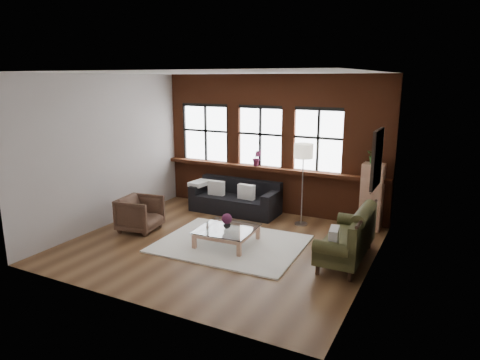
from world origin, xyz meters
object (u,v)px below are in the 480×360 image
at_px(dark_sofa, 235,197).
at_px(vase, 227,224).
at_px(drawer_chest, 372,196).
at_px(vintage_settee, 346,235).
at_px(armchair, 140,214).
at_px(coffee_table, 227,237).
at_px(floor_lamp, 302,182).

xyz_separation_m(dark_sofa, vase, (0.82, -1.88, 0.03)).
bearing_deg(drawer_chest, vase, -135.78).
bearing_deg(vintage_settee, dark_sofa, 152.51).
relative_size(armchair, coffee_table, 0.77).
distance_m(vintage_settee, vase, 2.21).
bearing_deg(armchair, vintage_settee, -91.78).
distance_m(dark_sofa, drawer_chest, 3.10).
height_order(drawer_chest, floor_lamp, floor_lamp).
xyz_separation_m(vintage_settee, armchair, (-4.18, -0.44, -0.11)).
relative_size(vase, floor_lamp, 0.08).
distance_m(vintage_settee, drawer_chest, 1.89).
distance_m(drawer_chest, floor_lamp, 1.47).
distance_m(vase, floor_lamp, 2.04).
bearing_deg(coffee_table, vintage_settee, 8.22).
bearing_deg(vintage_settee, coffee_table, -171.78).
distance_m(armchair, drawer_chest, 4.85).
bearing_deg(floor_lamp, coffee_table, -116.51).
distance_m(dark_sofa, floor_lamp, 1.79).
relative_size(armchair, drawer_chest, 0.56).
relative_size(coffee_table, vase, 7.02).
bearing_deg(floor_lamp, vintage_settee, -47.71).
bearing_deg(vase, dark_sofa, 113.49).
distance_m(vintage_settee, floor_lamp, 2.01).
height_order(dark_sofa, vintage_settee, vintage_settee).
xyz_separation_m(armchair, floor_lamp, (2.87, 1.88, 0.60)).
xyz_separation_m(drawer_chest, floor_lamp, (-1.38, -0.44, 0.26)).
xyz_separation_m(coffee_table, vase, (0.00, -0.00, 0.25)).
distance_m(armchair, vase, 2.00).
height_order(dark_sofa, coffee_table, dark_sofa).
height_order(vintage_settee, floor_lamp, floor_lamp).
height_order(vintage_settee, armchair, vintage_settee).
xyz_separation_m(vase, drawer_chest, (2.25, 2.19, 0.29)).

